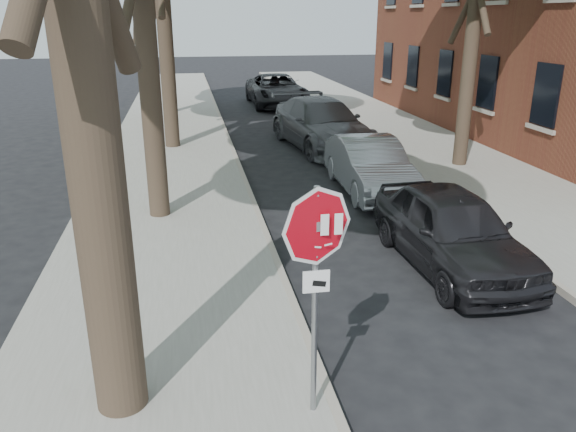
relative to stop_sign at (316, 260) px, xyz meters
name	(u,v)px	position (x,y,z in m)	size (l,w,h in m)	color
ground	(372,410)	(0.70, 0.03, -1.95)	(120.00, 120.00, 0.00)	black
sidewalk_left	(169,162)	(-1.80, 12.03, -1.89)	(4.00, 55.00, 0.12)	gray
sidewalk_right	(431,151)	(6.70, 12.03, -1.89)	(4.00, 55.00, 0.12)	gray
curb_left	(236,159)	(0.25, 12.03, -1.88)	(0.12, 55.00, 0.13)	#9E9384
curb_right	(371,153)	(4.65, 12.03, -1.88)	(0.12, 55.00, 0.13)	#9E9384
stop_sign	(316,260)	(0.00, 0.00, 0.00)	(0.76, 0.34, 2.61)	gray
car_a	(452,229)	(3.30, 3.56, -1.24)	(1.68, 4.17, 1.42)	black
car_b	(370,166)	(3.30, 8.19, -1.26)	(1.45, 4.16, 1.37)	gray
car_c	(322,124)	(3.30, 13.38, -1.13)	(2.28, 5.61, 1.63)	#47474B
car_d	(276,90)	(3.30, 23.02, -1.18)	(2.55, 5.54, 1.54)	black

